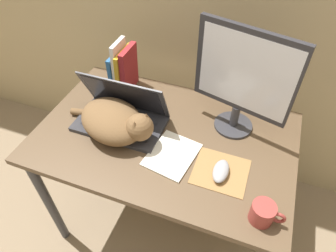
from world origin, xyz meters
name	(u,v)px	position (x,y,z in m)	size (l,w,h in m)	color
desk	(165,148)	(0.00, 0.36, 0.65)	(1.12, 0.72, 0.74)	brown
laptop	(121,115)	(-0.21, 0.37, 0.78)	(0.39, 0.23, 0.23)	#2D2D33
cat	(116,121)	(-0.20, 0.30, 0.81)	(0.44, 0.33, 0.16)	brown
external_monitor	(243,79)	(0.27, 0.52, 1.00)	(0.41, 0.17, 0.47)	#333338
mousepad	(221,171)	(0.28, 0.25, 0.74)	(0.21, 0.19, 0.00)	olive
computer_mouse	(221,171)	(0.28, 0.24, 0.76)	(0.06, 0.11, 0.03)	#99999E
book_row	(123,69)	(-0.32, 0.61, 0.85)	(0.10, 0.16, 0.25)	#285B93
notepad	(172,155)	(0.07, 0.26, 0.74)	(0.21, 0.24, 0.01)	silver
mug	(263,213)	(0.45, 0.10, 0.78)	(0.12, 0.08, 0.08)	#993833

